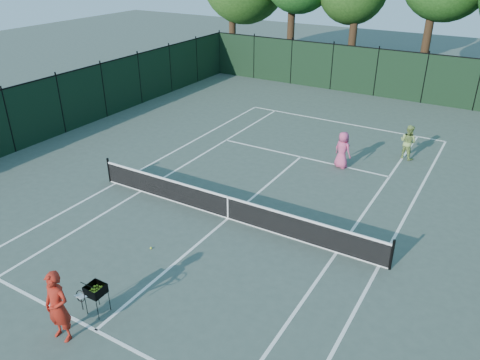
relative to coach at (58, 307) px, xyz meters
The scene contains 17 objects.
ground 7.04m from the coach, 85.80° to the left, with size 90.00×90.00×0.00m, color #404E44.
sideline_doubles_left 8.61m from the coach, 125.56° to the left, with size 0.10×23.77×0.01m, color white.
sideline_doubles_right 9.24m from the coach, 49.24° to the left, with size 0.10×23.77×0.01m, color white.
sideline_singles_left 7.90m from the coach, 117.39° to the left, with size 0.10×23.77×0.01m, color white.
sideline_singles_right 8.41m from the coach, 56.38° to the left, with size 0.10×23.77×0.01m, color white.
baseline_far 18.87m from the coach, 88.45° to the left, with size 10.97×0.10×0.01m, color white.
service_line_near 1.24m from the coach, 47.47° to the left, with size 8.23×0.10×0.01m, color white.
service_line_far 13.40m from the coach, 87.81° to the left, with size 8.23×0.10×0.01m, color white.
center_service_line 7.04m from the coach, 85.80° to the left, with size 0.10×12.80×0.01m, color white.
tennis_net 6.99m from the coach, 85.80° to the left, with size 11.69×0.09×1.06m.
fence_far 24.97m from the coach, 88.83° to the left, with size 24.00×0.05×3.00m, color black.
fence_left 13.44m from the coach, 148.80° to the left, with size 0.05×36.00×3.00m, color black.
coach is the anchor object (origin of this frame).
player_pink 13.48m from the coach, 79.32° to the left, with size 0.94×0.77×1.65m.
player_green 16.44m from the coach, 73.28° to the left, with size 0.95×0.85×1.60m.
ball_hopper 1.13m from the coach, 85.30° to the left, with size 0.48×0.48×0.89m.
loose_ball_midcourt 4.22m from the coach, 98.86° to the left, with size 0.07×0.07×0.07m, color #D6E92F.
Camera 1 is at (7.76, -12.21, 8.81)m, focal length 35.00 mm.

